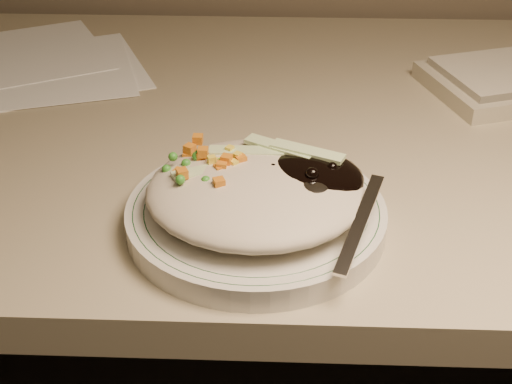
{
  "coord_description": "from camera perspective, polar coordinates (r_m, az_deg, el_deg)",
  "views": [
    {
      "loc": [
        -0.05,
        0.63,
        1.11
      ],
      "look_at": [
        -0.07,
        1.16,
        0.78
      ],
      "focal_mm": 50.0,
      "sensor_mm": 36.0,
      "label": 1
    }
  ],
  "objects": [
    {
      "name": "plate",
      "position": [
        0.64,
        0.0,
        -1.96
      ],
      "size": [
        0.23,
        0.23,
        0.02
      ],
      "primitive_type": "cylinder",
      "color": "silver",
      "rests_on": "desk"
    },
    {
      "name": "plate_rim",
      "position": [
        0.63,
        -0.0,
        -1.22
      ],
      "size": [
        0.22,
        0.22,
        0.0
      ],
      "color": "#144723",
      "rests_on": "plate"
    },
    {
      "name": "desk",
      "position": [
        0.95,
        5.01,
        -4.89
      ],
      "size": [
        1.4,
        0.7,
        0.74
      ],
      "color": "gray",
      "rests_on": "ground"
    },
    {
      "name": "papers",
      "position": [
        1.01,
        -19.11,
        9.23
      ],
      "size": [
        0.42,
        0.36,
        0.0
      ],
      "color": "white",
      "rests_on": "desk"
    },
    {
      "name": "meal",
      "position": [
        0.62,
        0.4,
        0.39
      ],
      "size": [
        0.21,
        0.19,
        0.05
      ],
      "color": "#BBAF98",
      "rests_on": "plate"
    }
  ]
}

